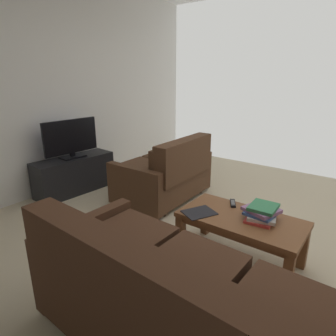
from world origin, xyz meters
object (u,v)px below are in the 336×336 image
coffee_table (241,225)px  tv_remote (233,203)px  flat_tv (71,138)px  book_stack (262,213)px  sofa_main (173,304)px  tv_stand (75,175)px  loose_magazine (199,213)px  loveseat_near (166,173)px

coffee_table → tv_remote: bearing=-48.3°
coffee_table → flat_tv: size_ratio=1.33×
book_stack → tv_remote: 0.35m
sofa_main → coffee_table: bearing=-85.8°
tv_stand → loose_magazine: size_ratio=4.15×
loveseat_near → flat_tv: bearing=25.7°
sofa_main → tv_remote: (0.25, -1.29, 0.07)m
book_stack → tv_remote: (0.32, -0.13, -0.05)m
sofa_main → tv_remote: size_ratio=11.48×
sofa_main → coffee_table: 1.10m
book_stack → loose_magazine: bearing=23.6°
coffee_table → loose_magazine: size_ratio=3.85×
sofa_main → book_stack: 1.17m
tv_stand → flat_tv: 0.51m
sofa_main → tv_remote: bearing=-78.9°
tv_stand → book_stack: (-2.65, 0.06, 0.24)m
sofa_main → tv_remote: 1.32m
flat_tv → tv_remote: flat_tv is taller
coffee_table → tv_remote: 0.27m
coffee_table → tv_remote: (0.17, -0.19, 0.08)m
tv_remote → book_stack: bearing=157.1°
sofa_main → tv_stand: (2.58, -1.22, -0.12)m
book_stack → sofa_main: bearing=86.8°
loveseat_near → book_stack: bearing=157.0°
sofa_main → flat_tv: size_ratio=2.38×
loveseat_near → coffee_table: size_ratio=1.18×
loveseat_near → tv_remote: loveseat_near is taller
tv_stand → loose_magazine: (-2.17, 0.27, 0.18)m
tv_remote → loose_magazine: bearing=65.3°
tv_stand → book_stack: size_ratio=3.45×
flat_tv → tv_remote: 2.35m
book_stack → tv_remote: book_stack is taller
coffee_table → tv_stand: bearing=-2.7°
loveseat_near → book_stack: 1.61m
loose_magazine → flat_tv: bearing=-160.7°
sofa_main → loose_magazine: 1.04m
sofa_main → coffee_table: (0.08, -1.10, -0.01)m
loveseat_near → flat_tv: (1.18, 0.57, 0.41)m
tv_remote → loose_magazine: 0.38m
loveseat_near → tv_stand: 1.31m
coffee_table → loose_magazine: loose_magazine is taller
coffee_table → loose_magazine: (0.33, 0.15, 0.07)m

